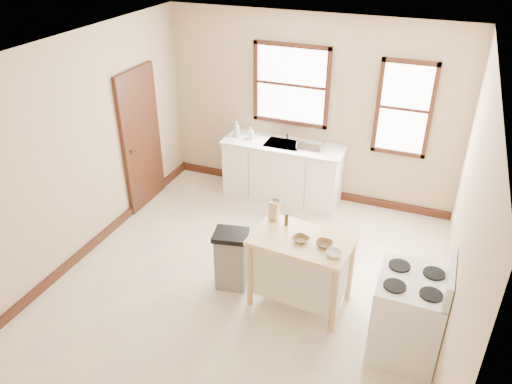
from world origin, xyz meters
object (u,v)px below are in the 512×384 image
at_px(soap_bottle_a, 237,129).
at_px(bowl_a, 301,239).
at_px(pepper_grinder, 286,219).
at_px(bowl_b, 324,244).
at_px(trash_bin, 231,259).
at_px(knife_block, 274,211).
at_px(soap_bottle_b, 251,133).
at_px(bowl_c, 334,254).
at_px(kitchen_island, 300,271).
at_px(gas_stove, 410,305).
at_px(dish_rack, 311,145).

distance_m(soap_bottle_a, bowl_a, 2.89).
distance_m(pepper_grinder, bowl_b, 0.56).
bearing_deg(bowl_b, trash_bin, 178.78).
height_order(knife_block, bowl_a, knife_block).
xyz_separation_m(soap_bottle_a, bowl_a, (1.76, -2.29, -0.13)).
distance_m(soap_bottle_b, bowl_c, 3.08).
bearing_deg(bowl_b, pepper_grinder, 155.34).
bearing_deg(kitchen_island, trash_bin, -173.87).
bearing_deg(knife_block, bowl_c, -26.84).
height_order(kitchen_island, knife_block, knife_block).
bearing_deg(bowl_b, bowl_a, -178.03).
bearing_deg(bowl_b, knife_block, 155.88).
distance_m(trash_bin, gas_stove, 2.09).
xyz_separation_m(dish_rack, pepper_grinder, (0.31, -2.05, -0.00)).
bearing_deg(soap_bottle_a, bowl_c, -36.14).
bearing_deg(bowl_c, kitchen_island, 155.74).
distance_m(knife_block, bowl_b, 0.75).
bearing_deg(bowl_c, bowl_a, 162.44).
distance_m(soap_bottle_a, trash_bin, 2.52).
height_order(dish_rack, trash_bin, dish_rack).
xyz_separation_m(pepper_grinder, bowl_b, (0.50, -0.23, -0.05)).
xyz_separation_m(bowl_a, trash_bin, (-0.85, 0.03, -0.53)).
relative_size(bowl_c, gas_stove, 0.14).
bearing_deg(trash_bin, bowl_b, -12.70).
xyz_separation_m(pepper_grinder, bowl_c, (0.64, -0.37, -0.05)).
bearing_deg(dish_rack, bowl_a, -54.34).
distance_m(pepper_grinder, trash_bin, 0.87).
relative_size(soap_bottle_a, kitchen_island, 0.23).
bearing_deg(bowl_a, kitchen_island, 87.03).
distance_m(dish_rack, bowl_b, 2.43).
bearing_deg(knife_block, soap_bottle_b, 120.59).
height_order(kitchen_island, bowl_c, bowl_c).
distance_m(knife_block, bowl_a, 0.53).
xyz_separation_m(soap_bottle_a, pepper_grinder, (1.51, -2.05, -0.08)).
xyz_separation_m(knife_block, pepper_grinder, (0.17, -0.07, -0.03)).
distance_m(soap_bottle_a, soap_bottle_b, 0.24).
distance_m(soap_bottle_b, kitchen_island, 2.76).
distance_m(bowl_c, gas_stove, 0.89).
distance_m(bowl_c, trash_bin, 1.37).
bearing_deg(kitchen_island, dish_rack, 108.88).
bearing_deg(kitchen_island, gas_stove, -8.17).
height_order(dish_rack, gas_stove, gas_stove).
height_order(bowl_a, bowl_b, same).
bearing_deg(dish_rack, bowl_c, -46.45).
height_order(soap_bottle_a, kitchen_island, soap_bottle_a).
xyz_separation_m(soap_bottle_a, bowl_c, (2.16, -2.42, -0.13)).
bearing_deg(bowl_b, kitchen_island, 170.41).
bearing_deg(bowl_a, pepper_grinder, 135.56).
height_order(soap_bottle_b, bowl_b, soap_bottle_b).
xyz_separation_m(soap_bottle_b, trash_bin, (0.67, -2.25, -0.64)).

